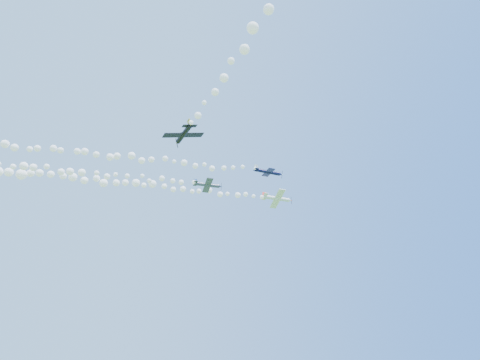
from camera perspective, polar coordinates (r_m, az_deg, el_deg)
name	(u,v)px	position (r m, az deg, el deg)	size (l,w,h in m)	color
plane_white	(277,198)	(102.44, 5.32, -2.63)	(7.96, 8.41, 2.74)	white
smoke_trail_white	(114,182)	(98.38, -17.47, -0.26)	(74.52, 13.90, 3.30)	white
plane_navy	(268,172)	(87.58, 4.03, 1.15)	(6.71, 6.81, 2.59)	#0E0E3E
smoke_trail_navy	(75,152)	(86.91, -22.47, 3.72)	(75.14, 15.38, 2.65)	white
plane_grey	(208,185)	(92.60, -4.64, -0.70)	(6.89, 7.30, 2.13)	#3D4159
smoke_trail_grey	(18,165)	(96.08, -29.08, 1.89)	(75.69, 13.27, 3.12)	white
plane_black	(183,134)	(65.17, -8.05, 6.44)	(6.60, 6.64, 2.42)	black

